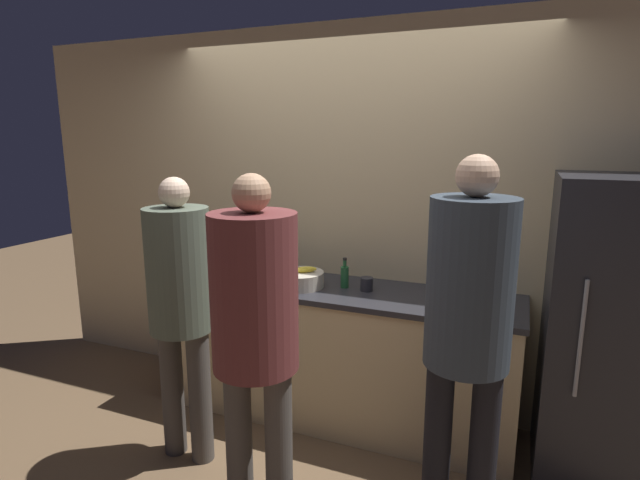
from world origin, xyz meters
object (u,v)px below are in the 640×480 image
person_left (180,296)px  cup_black (367,284)px  person_right (468,315)px  bottle_green (345,276)px  person_center (255,320)px  fruit_bowl (300,279)px  utensil_crock (268,264)px  refrigerator (620,336)px  cup_blue (468,301)px

person_left → cup_black: person_left is taller
person_right → bottle_green: (-0.84, 0.74, -0.11)m
person_left → person_center: bearing=-24.9°
person_right → fruit_bowl: person_right is taller
bottle_green → cup_black: bottle_green is taller
utensil_crock → cup_black: utensil_crock is taller
utensil_crock → bottle_green: 0.61m
refrigerator → fruit_bowl: bearing=-178.6°
person_left → cup_black: size_ratio=19.40×
refrigerator → cup_blue: size_ratio=16.68×
person_right → fruit_bowl: (-1.12, 0.65, -0.13)m
refrigerator → bottle_green: 1.56m
cup_black → cup_blue: (0.63, -0.12, 0.01)m
bottle_green → person_right: bearing=-41.4°
refrigerator → bottle_green: bearing=178.2°
fruit_bowl → person_left: bearing=-123.3°
cup_blue → person_center: bearing=-132.2°
person_left → person_center: person_center is taller
fruit_bowl → cup_blue: bearing=-1.8°
person_center → person_right: size_ratio=0.95×
bottle_green → cup_blue: size_ratio=1.95×
person_left → fruit_bowl: bearing=56.7°
cup_blue → person_left: bearing=-157.2°
bottle_green → refrigerator: bearing=-1.8°
bottle_green → cup_black: size_ratio=2.30×
person_right → person_center: bearing=-160.8°
person_left → bottle_green: (0.71, 0.75, -0.00)m
person_right → bottle_green: person_right is taller
refrigerator → utensil_crock: refrigerator is taller
cup_blue → cup_black: bearing=169.6°
refrigerator → bottle_green: (-1.55, 0.05, 0.15)m
fruit_bowl → refrigerator: bearing=1.4°
refrigerator → cup_blue: 0.78m
refrigerator → fruit_bowl: (-1.83, -0.05, 0.12)m
fruit_bowl → cup_blue: fruit_bowl is taller
refrigerator → person_center: 1.91m
fruit_bowl → cup_black: bearing=10.9°
cup_black → person_left: bearing=-139.2°
person_center → cup_blue: 1.25m
bottle_green → cup_blue: 0.79m
person_left → cup_black: 1.14m
utensil_crock → person_left: bearing=-97.1°
person_right → bottle_green: size_ratio=9.14×
person_left → person_right: person_right is taller
refrigerator → cup_blue: bearing=-174.1°
refrigerator → utensil_crock: 2.17m
utensil_crock → bottle_green: bearing=-8.1°
utensil_crock → cup_blue: bearing=-8.8°
fruit_bowl → cup_blue: (1.06, -0.03, -0.00)m
fruit_bowl → person_center: bearing=-77.4°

